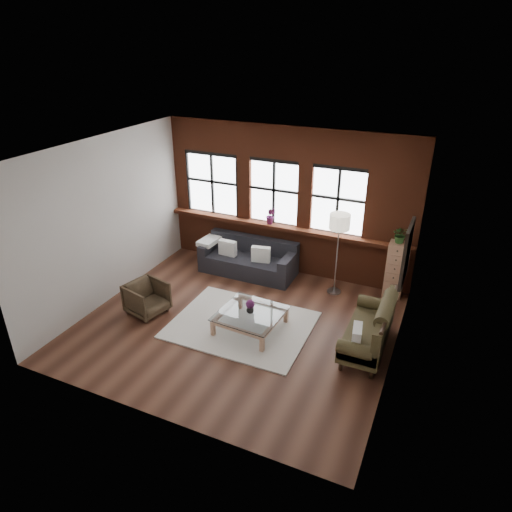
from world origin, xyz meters
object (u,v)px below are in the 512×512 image
at_px(drawer_chest, 396,269).
at_px(coffee_table, 250,321).
at_px(armchair, 147,298).
at_px(vase, 250,309).
at_px(dark_sofa, 248,257).
at_px(vintage_settee, 368,326).
at_px(floor_lamp, 337,251).

bearing_deg(drawer_chest, coffee_table, -132.95).
height_order(armchair, vase, armchair).
bearing_deg(coffee_table, dark_sofa, 116.07).
bearing_deg(coffee_table, vintage_settee, 8.44).
distance_m(armchair, coffee_table, 2.05).
bearing_deg(drawer_chest, floor_lamp, -160.92).
height_order(vase, floor_lamp, floor_lamp).
relative_size(armchair, floor_lamp, 0.37).
xyz_separation_m(dark_sofa, armchair, (-1.07, -2.25, -0.07)).
height_order(dark_sofa, armchair, dark_sofa).
height_order(dark_sofa, vase, dark_sofa).
distance_m(dark_sofa, floor_lamp, 2.06).
relative_size(coffee_table, drawer_chest, 0.93).
xyz_separation_m(vintage_settee, coffee_table, (-2.02, -0.30, -0.27)).
bearing_deg(vase, dark_sofa, 116.07).
bearing_deg(floor_lamp, drawer_chest, 19.08).
bearing_deg(dark_sofa, floor_lamp, -1.27).
height_order(dark_sofa, floor_lamp, floor_lamp).
distance_m(coffee_table, vase, 0.25).
relative_size(vase, drawer_chest, 0.12).
bearing_deg(dark_sofa, drawer_chest, 6.31).
distance_m(drawer_chest, floor_lamp, 1.23).
distance_m(armchair, drawer_chest, 4.91).
distance_m(dark_sofa, coffee_table, 2.19).
xyz_separation_m(vase, drawer_chest, (2.14, 2.30, 0.16)).
distance_m(vintage_settee, armchair, 4.09).
bearing_deg(armchair, coffee_table, -68.06).
distance_m(dark_sofa, armchair, 2.49).
bearing_deg(vase, coffee_table, 90.00).
distance_m(coffee_table, floor_lamp, 2.30).
distance_m(dark_sofa, vase, 2.18).
xyz_separation_m(drawer_chest, floor_lamp, (-1.12, -0.39, 0.35)).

